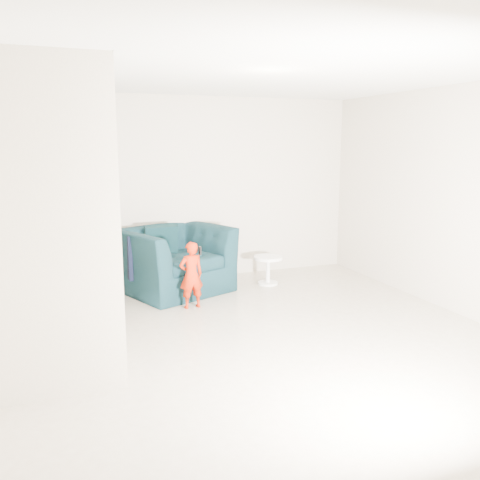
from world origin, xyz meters
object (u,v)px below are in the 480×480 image
at_px(armchair, 175,260).
at_px(staircase, 55,257).
at_px(side_table, 268,265).
at_px(toddler, 191,275).

xyz_separation_m(armchair, staircase, (-1.55, -1.61, 0.51)).
relative_size(side_table, staircase, 0.11).
bearing_deg(toddler, armchair, -94.32).
distance_m(armchair, toddler, 0.80).
xyz_separation_m(side_table, staircase, (-2.89, -1.46, 0.67)).
relative_size(toddler, staircase, 0.23).
bearing_deg(toddler, side_table, -159.30).
bearing_deg(staircase, toddler, 27.23).
height_order(toddler, side_table, toddler).
distance_m(armchair, side_table, 1.36).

